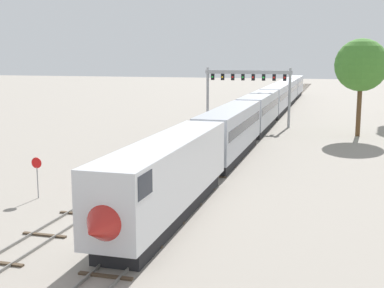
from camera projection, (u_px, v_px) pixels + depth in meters
ground_plane at (118, 230)px, 29.19m from camera, size 400.00×400.00×0.00m
track_main at (275, 115)px, 85.62m from camera, size 2.60×200.00×0.16m
track_near at (216, 130)px, 68.08m from camera, size 2.60×160.00×0.16m
passenger_train at (269, 104)px, 76.96m from camera, size 3.04×115.46×4.80m
signal_gantry at (248, 83)px, 71.38m from camera, size 12.10×0.49×8.10m
stop_sign at (37, 172)px, 35.36m from camera, size 0.76×0.08×2.88m
trackside_tree_left at (361, 65)px, 61.77m from camera, size 6.31×6.31×11.79m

